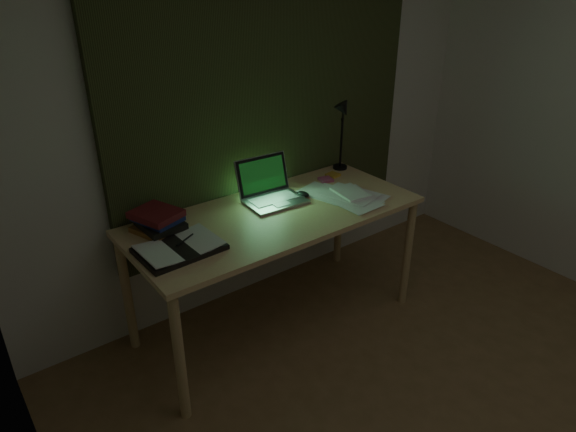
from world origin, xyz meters
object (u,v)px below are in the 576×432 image
Objects in this scene: desk at (276,270)px; desk_lamp at (342,132)px; laptop at (275,183)px; loose_papers at (342,195)px; book_stack at (158,221)px; open_textbook at (180,248)px.

desk is 1.07m from desk_lamp.
desk_lamp is (0.78, 0.30, 0.66)m from desk.
laptop is 1.01× the size of loose_papers.
book_stack is at bearing 176.89° from laptop.
desk is 4.44× the size of loose_papers.
desk is 4.38× the size of laptop.
book_stack is 0.46× the size of desk_lamp.
open_textbook is at bearing -174.79° from desk.
desk is at bearing 3.06° from open_textbook.
desk is 0.54m from laptop.
desk is at bearing -122.06° from laptop.
laptop is 0.96× the size of open_textbook.
laptop is 1.63× the size of book_stack.
desk is 3.24× the size of desk_lamp.
desk_lamp is (1.42, 0.36, 0.25)m from open_textbook.
open_textbook is 0.26m from book_stack.
laptop is at bearing 11.26° from open_textbook.
desk_lamp is at bearing 4.25° from book_stack.
loose_papers is 0.54m from desk_lamp.
open_textbook is at bearing -179.75° from desk_lamp.
desk_lamp is at bearing 12.13° from open_textbook.
book_stack is (-0.72, 0.08, -0.06)m from laptop.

